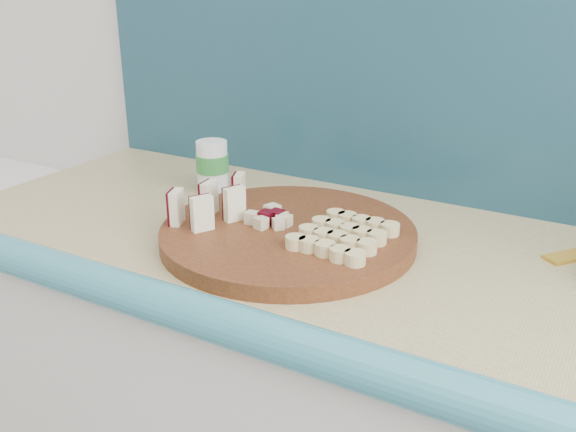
% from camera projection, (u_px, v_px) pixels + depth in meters
% --- Properties ---
extents(cutting_board, '(0.44, 0.44, 0.03)m').
position_uv_depth(cutting_board, '(288.00, 235.00, 1.06)').
color(cutting_board, '#41210D').
rests_on(cutting_board, kitchen_counter).
extents(apple_wedges, '(0.10, 0.16, 0.06)m').
position_uv_depth(apple_wedges, '(212.00, 202.00, 1.08)').
color(apple_wedges, '#FFF8CB').
rests_on(apple_wedges, cutting_board).
extents(apple_chunks, '(0.07, 0.07, 0.02)m').
position_uv_depth(apple_chunks, '(274.00, 218.00, 1.06)').
color(apple_chunks, beige).
rests_on(apple_chunks, cutting_board).
extents(banana_slices, '(0.14, 0.16, 0.02)m').
position_uv_depth(banana_slices, '(344.00, 235.00, 1.00)').
color(banana_slices, '#E1CB89').
rests_on(banana_slices, cutting_board).
extents(canister, '(0.07, 0.07, 0.11)m').
position_uv_depth(canister, '(212.00, 166.00, 1.28)').
color(canister, white).
rests_on(canister, kitchen_counter).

